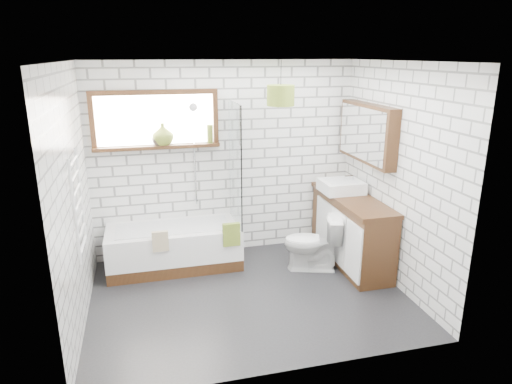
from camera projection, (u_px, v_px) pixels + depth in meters
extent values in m
cube|color=black|center=(249.00, 296.00, 5.06)|extent=(3.40, 2.60, 0.01)
cube|color=white|center=(248.00, 61.00, 4.32)|extent=(3.40, 2.60, 0.01)
cube|color=white|center=(225.00, 160.00, 5.90)|extent=(3.40, 0.01, 2.50)
cube|color=white|center=(288.00, 234.00, 3.48)|extent=(3.40, 0.01, 2.50)
cube|color=white|center=(72.00, 200.00, 4.29)|extent=(0.01, 2.60, 2.50)
cube|color=white|center=(397.00, 177.00, 5.09)|extent=(0.01, 2.60, 2.50)
cube|color=black|center=(156.00, 120.00, 5.50)|extent=(1.52, 0.16, 0.68)
cube|color=white|center=(78.00, 205.00, 4.31)|extent=(0.06, 0.52, 1.00)
cube|color=black|center=(367.00, 133.00, 5.51)|extent=(0.16, 1.20, 0.70)
cylinder|color=silver|center=(194.00, 155.00, 5.74)|extent=(0.02, 0.02, 1.30)
cube|color=white|center=(174.00, 247.00, 5.68)|extent=(1.62, 0.71, 0.52)
cube|color=white|center=(235.00, 164.00, 5.57)|extent=(0.02, 0.72, 1.50)
cube|color=#5C6F21|center=(231.00, 235.00, 5.43)|extent=(0.21, 0.06, 0.28)
cube|color=tan|center=(160.00, 241.00, 5.24)|extent=(0.19, 0.05, 0.24)
cube|color=black|center=(351.00, 230.00, 5.75)|extent=(0.49, 1.53, 0.88)
cube|color=white|center=(341.00, 186.00, 5.80)|extent=(0.51, 0.44, 0.15)
cylinder|color=silver|center=(353.00, 181.00, 5.82)|extent=(0.03, 0.03, 0.16)
imported|color=white|center=(312.00, 243.00, 5.58)|extent=(0.58, 0.77, 0.70)
imported|color=olive|center=(163.00, 136.00, 5.54)|extent=(0.31, 0.31, 0.27)
imported|color=black|center=(159.00, 139.00, 5.54)|extent=(0.21, 0.21, 0.18)
cylinder|color=olive|center=(210.00, 135.00, 5.68)|extent=(0.07, 0.07, 0.22)
cylinder|color=#5C6F21|center=(281.00, 95.00, 5.35)|extent=(0.33, 0.33, 0.24)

